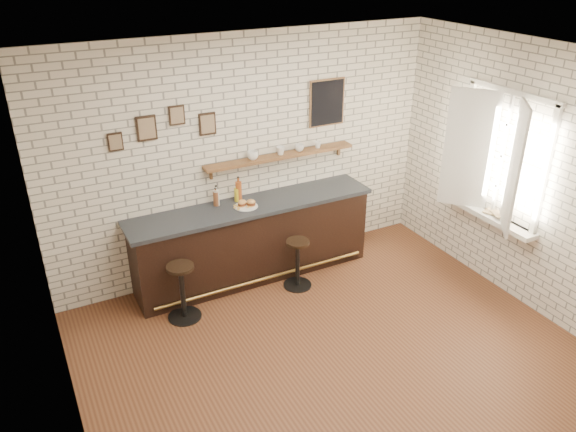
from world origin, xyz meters
name	(u,v)px	position (x,y,z in m)	size (l,w,h in m)	color
ground	(329,348)	(0.00, 0.00, 0.00)	(5.00, 5.00, 0.00)	brown
bar_counter	(253,240)	(-0.09, 1.70, 0.51)	(3.10, 0.65, 1.01)	black
sandwich_plate	(246,206)	(-0.19, 1.67, 1.02)	(0.28, 0.28, 0.01)	white
ciabatta_sandwich	(247,203)	(-0.18, 1.67, 1.06)	(0.24, 0.18, 0.07)	tan
potato_chips	(244,206)	(-0.22, 1.66, 1.02)	(0.25, 0.17, 0.00)	#E6BB51
bitters_bottle_brown	(216,198)	(-0.49, 1.87, 1.10)	(0.07, 0.07, 0.23)	brown
bitters_bottle_white	(216,197)	(-0.49, 1.87, 1.12)	(0.07, 0.07, 0.26)	beige
bitters_bottle_amber	(239,191)	(-0.19, 1.87, 1.14)	(0.08, 0.08, 0.31)	#A2471A
condiment_bottle_yellow	(237,194)	(-0.22, 1.87, 1.10)	(0.07, 0.07, 0.21)	gold
bar_stool_left	(182,290)	(-1.18, 1.24, 0.37)	(0.40, 0.40, 0.69)	black
bar_stool_right	(298,262)	(0.28, 1.22, 0.34)	(0.35, 0.35, 0.64)	black
wall_shelf	(281,156)	(0.40, 1.90, 1.48)	(2.00, 0.18, 0.18)	brown
shelf_cup_a	(253,155)	(0.02, 1.90, 1.55)	(0.14, 0.14, 0.11)	white
shelf_cup_b	(281,151)	(0.40, 1.90, 1.55)	(0.11, 0.11, 0.10)	white
shelf_cup_c	(299,148)	(0.67, 1.90, 1.55)	(0.12, 0.12, 0.09)	white
shelf_cup_d	(318,145)	(0.93, 1.90, 1.54)	(0.09, 0.09, 0.08)	white
back_wall_decor	(264,112)	(0.23, 1.98, 2.05)	(2.96, 0.02, 0.56)	black
window_sill	(488,215)	(2.40, 0.30, 0.90)	(0.20, 1.35, 0.06)	white
casement_window	(495,158)	(2.36, 0.30, 1.65)	(0.40, 1.30, 1.56)	white
book_lower	(492,215)	(2.38, 0.22, 0.94)	(0.18, 0.25, 0.02)	tan
book_upper	(493,214)	(2.38, 0.20, 0.96)	(0.15, 0.21, 0.02)	tan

